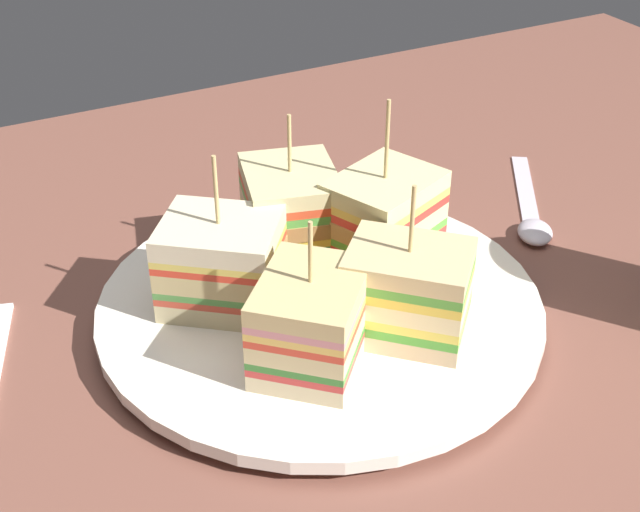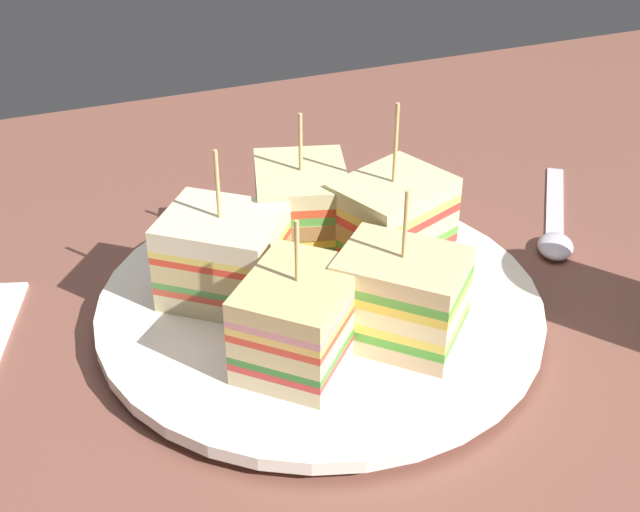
# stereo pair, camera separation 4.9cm
# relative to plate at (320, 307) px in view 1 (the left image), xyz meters

# --- Properties ---
(ground_plane) EXTENTS (1.13, 0.73, 0.02)m
(ground_plane) POSITION_rel_plate_xyz_m (0.00, 0.00, -0.02)
(ground_plane) COLOR brown
(plate) EXTENTS (0.26, 0.26, 0.01)m
(plate) POSITION_rel_plate_xyz_m (0.00, 0.00, 0.00)
(plate) COLOR white
(plate) RESTS_ON ground_plane
(sandwich_wedge_0) EXTENTS (0.08, 0.08, 0.09)m
(sandwich_wedge_0) POSITION_rel_plate_xyz_m (-0.03, -0.05, 0.03)
(sandwich_wedge_0) COLOR beige
(sandwich_wedge_0) RESTS_ON plate
(sandwich_wedge_1) EXTENTS (0.08, 0.08, 0.09)m
(sandwich_wedge_1) POSITION_rel_plate_xyz_m (0.03, -0.05, 0.03)
(sandwich_wedge_1) COLOR #D4B58C
(sandwich_wedge_1) RESTS_ON plate
(sandwich_wedge_2) EXTENTS (0.08, 0.07, 0.11)m
(sandwich_wedge_2) POSITION_rel_plate_xyz_m (0.05, 0.02, 0.03)
(sandwich_wedge_2) COLOR beige
(sandwich_wedge_2) RESTS_ON plate
(sandwich_wedge_3) EXTENTS (0.07, 0.08, 0.09)m
(sandwich_wedge_3) POSITION_rel_plate_xyz_m (0.01, 0.05, 0.03)
(sandwich_wedge_3) COLOR #DDC18A
(sandwich_wedge_3) RESTS_ON plate
(sandwich_wedge_4) EXTENTS (0.08, 0.08, 0.09)m
(sandwich_wedge_4) POSITION_rel_plate_xyz_m (-0.05, 0.02, 0.03)
(sandwich_wedge_4) COLOR beige
(sandwich_wedge_4) RESTS_ON plate
(chip_pile) EXTENTS (0.05, 0.06, 0.02)m
(chip_pile) POSITION_rel_plate_xyz_m (0.01, -0.01, 0.01)
(chip_pile) COLOR #E4CD7D
(chip_pile) RESTS_ON plate
(spoon) EXTENTS (0.09, 0.12, 0.01)m
(spoon) POSITION_rel_plate_xyz_m (0.18, 0.03, -0.00)
(spoon) COLOR silver
(spoon) RESTS_ON ground_plane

